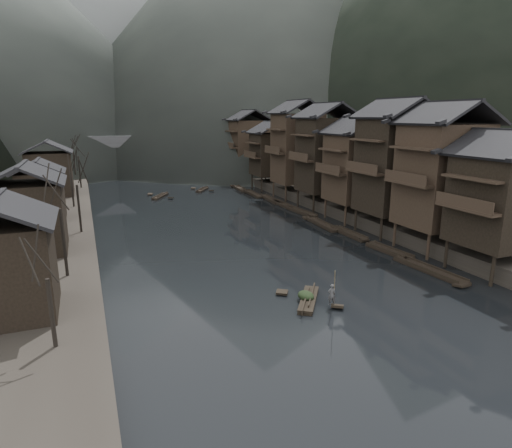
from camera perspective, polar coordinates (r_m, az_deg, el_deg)
water at (r=38.93m, az=2.78°, el=-5.81°), size 300.00×300.00×0.00m
right_bank at (r=89.72m, az=12.58°, el=5.91°), size 40.00×200.00×1.80m
stilt_houses at (r=62.05m, az=10.07°, el=10.04°), size 9.00×67.60×16.09m
left_houses at (r=54.11m, az=-27.19°, el=4.50°), size 8.10×53.20×8.73m
bare_trees at (r=62.83m, az=-23.45°, el=7.12°), size 3.98×72.68×7.96m
moored_sampans at (r=61.96m, az=4.80°, el=1.94°), size 2.93×62.19×0.47m
midriver_boats at (r=82.18m, az=-9.36°, el=4.83°), size 13.68×23.98×0.45m
stone_bridge at (r=106.63m, az=-13.73°, el=9.39°), size 40.00×6.00×9.00m
hills at (r=208.66m, az=-17.06°, el=25.63°), size 320.00×380.00×128.40m
hero_sampan at (r=32.25m, az=7.03°, el=-9.90°), size 3.65×4.68×0.44m
cargo_heap at (r=32.11m, az=6.68°, el=-8.88°), size 1.13×1.47×0.68m
boatman at (r=31.18m, az=10.07°, el=-8.85°), size 0.64×0.49×1.57m
bamboo_pole at (r=30.33m, az=10.62°, el=-4.08°), size 1.44×2.14×3.84m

